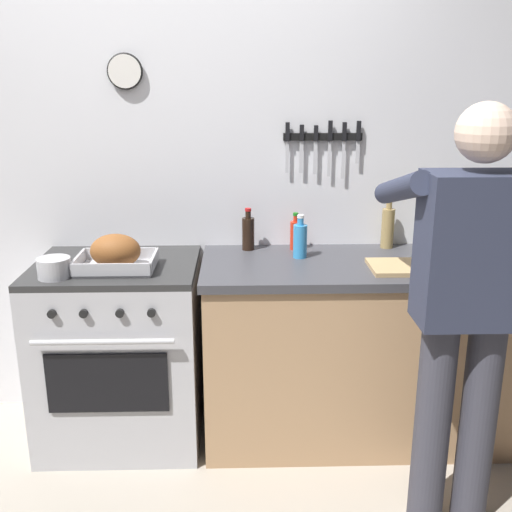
% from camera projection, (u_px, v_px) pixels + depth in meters
% --- Properties ---
extents(wall_back, '(6.00, 0.13, 2.60)m').
position_uv_depth(wall_back, '(167.00, 167.00, 3.04)').
color(wall_back, silver).
rests_on(wall_back, ground).
extents(counter_block, '(2.03, 0.65, 0.90)m').
position_uv_depth(counter_block, '(409.00, 348.00, 2.97)').
color(counter_block, tan).
rests_on(counter_block, ground).
extents(stove, '(0.76, 0.67, 0.90)m').
position_uv_depth(stove, '(121.00, 352.00, 2.93)').
color(stove, '#BCBCC1').
rests_on(stove, ground).
extents(person_cook, '(0.51, 0.63, 1.66)m').
position_uv_depth(person_cook, '(466.00, 297.00, 2.23)').
color(person_cook, '#383842').
rests_on(person_cook, ground).
extents(roasting_pan, '(0.35, 0.26, 0.17)m').
position_uv_depth(roasting_pan, '(116.00, 254.00, 2.70)').
color(roasting_pan, '#B7B7BC').
rests_on(roasting_pan, stove).
extents(saucepan, '(0.14, 0.14, 0.09)m').
position_uv_depth(saucepan, '(54.00, 268.00, 2.60)').
color(saucepan, '#B7B7BC').
rests_on(saucepan, stove).
extents(cutting_board, '(0.36, 0.24, 0.02)m').
position_uv_depth(cutting_board, '(410.00, 267.00, 2.73)').
color(cutting_board, tan).
rests_on(cutting_board, counter_block).
extents(bottle_vinegar, '(0.06, 0.06, 0.26)m').
position_uv_depth(bottle_vinegar, '(388.00, 227.00, 3.04)').
color(bottle_vinegar, '#997F4C').
rests_on(bottle_vinegar, counter_block).
extents(bottle_cooking_oil, '(0.07, 0.07, 0.26)m').
position_uv_depth(bottle_cooking_oil, '(453.00, 227.00, 3.05)').
color(bottle_cooking_oil, gold).
rests_on(bottle_cooking_oil, counter_block).
extents(bottle_hot_sauce, '(0.05, 0.05, 0.19)m').
position_uv_depth(bottle_hot_sauce, '(295.00, 234.00, 3.02)').
color(bottle_hot_sauce, red).
rests_on(bottle_hot_sauce, counter_block).
extents(bottle_soy_sauce, '(0.06, 0.06, 0.21)m').
position_uv_depth(bottle_soy_sauce, '(248.00, 233.00, 3.01)').
color(bottle_soy_sauce, black).
rests_on(bottle_soy_sauce, counter_block).
extents(bottle_dish_soap, '(0.07, 0.07, 0.21)m').
position_uv_depth(bottle_dish_soap, '(300.00, 240.00, 2.88)').
color(bottle_dish_soap, '#338CCC').
rests_on(bottle_dish_soap, counter_block).
extents(bottle_olive_oil, '(0.06, 0.06, 0.28)m').
position_uv_depth(bottle_olive_oil, '(451.00, 229.00, 2.96)').
color(bottle_olive_oil, '#385623').
rests_on(bottle_olive_oil, counter_block).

